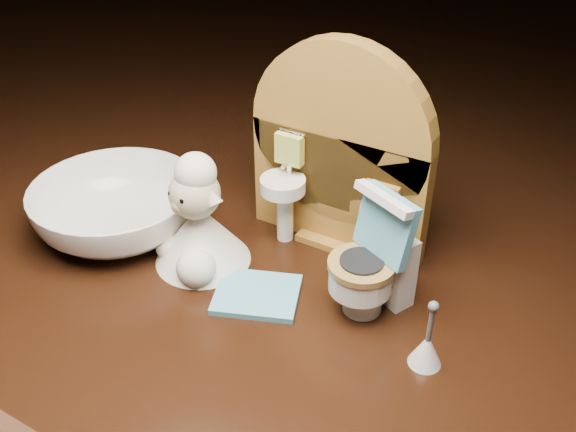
# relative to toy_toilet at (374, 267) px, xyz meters

# --- Properties ---
(backdrop_panel) EXTENTS (0.13, 0.05, 0.15)m
(backdrop_panel) POSITION_rel_toy_toilet_xyz_m (-0.05, 0.05, 0.04)
(backdrop_panel) COLOR olive
(backdrop_panel) RESTS_ON ground
(toy_toilet) EXTENTS (0.05, 0.06, 0.08)m
(toy_toilet) POSITION_rel_toy_toilet_xyz_m (0.00, 0.00, 0.00)
(toy_toilet) COLOR white
(toy_toilet) RESTS_ON ground
(bath_mat) EXTENTS (0.07, 0.06, 0.00)m
(bath_mat) POSITION_rel_toy_toilet_xyz_m (-0.07, -0.03, -0.03)
(bath_mat) COLOR #5AADCB
(bath_mat) RESTS_ON ground
(toilet_brush) EXTENTS (0.02, 0.02, 0.05)m
(toilet_brush) POSITION_rel_toy_toilet_xyz_m (0.05, -0.03, -0.02)
(toilet_brush) COLOR white
(toilet_brush) RESTS_ON ground
(plush_lamb) EXTENTS (0.07, 0.07, 0.09)m
(plush_lamb) POSITION_rel_toy_toilet_xyz_m (-0.12, -0.02, -0.00)
(plush_lamb) COLOR white
(plush_lamb) RESTS_ON ground
(ceramic_bowl) EXTENTS (0.16, 0.16, 0.04)m
(ceramic_bowl) POSITION_rel_toy_toilet_xyz_m (-0.20, -0.02, -0.01)
(ceramic_bowl) COLOR white
(ceramic_bowl) RESTS_ON ground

